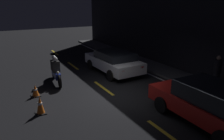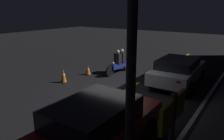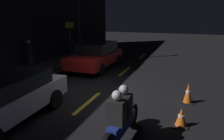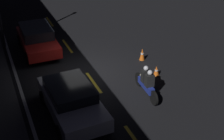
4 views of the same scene
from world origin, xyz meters
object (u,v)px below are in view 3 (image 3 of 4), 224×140
sedan_white (2,97)px  pedestrian (30,55)px  traffic_cone_near (181,117)px  shop_sign (70,33)px  street_lamp (78,9)px  taxi_red (96,55)px  motorcycle (121,118)px  traffic_cone_mid (188,93)px

sedan_white → pedestrian: pedestrian is taller
traffic_cone_near → shop_sign: (6.36, 7.02, 1.55)m
pedestrian → sedan_white: bearing=-147.9°
sedan_white → street_lamp: size_ratio=0.71×
pedestrian → taxi_red: bearing=-57.4°
taxi_red → pedestrian: 3.44m
sedan_white → street_lamp: bearing=-169.1°
sedan_white → street_lamp: street_lamp is taller
taxi_red → motorcycle: (-6.48, -3.46, -0.10)m
taxi_red → sedan_white: bearing=0.4°
sedan_white → shop_sign: shop_sign is taller
sedan_white → taxi_red: 6.51m
motorcycle → traffic_cone_mid: (3.05, -1.42, -0.30)m
traffic_cone_near → pedestrian: (3.32, 7.63, 0.64)m
traffic_cone_mid → pedestrian: 7.94m
taxi_red → motorcycle: size_ratio=1.82×
traffic_cone_near → taxi_red: bearing=42.5°
sedan_white → street_lamp: 8.48m
sedan_white → pedestrian: bearing=-149.5°
sedan_white → motorcycle: 3.42m
traffic_cone_near → pedestrian: 8.34m
street_lamp → motorcycle: bearing=-146.6°
taxi_red → motorcycle: taxi_red is taller
traffic_cone_near → traffic_cone_mid: bearing=-4.5°
traffic_cone_near → street_lamp: 9.68m
taxi_red → street_lamp: bearing=-128.6°
traffic_cone_near → shop_sign: shop_sign is taller
motorcycle → shop_sign: bearing=40.9°
traffic_cone_near → motorcycle: bearing=135.8°
traffic_cone_near → pedestrian: bearing=66.5°
shop_sign → taxi_red: bearing=-117.4°
sedan_white → taxi_red: (6.51, 0.03, 0.05)m
sedan_white → traffic_cone_near: sedan_white is taller
motorcycle → traffic_cone_mid: motorcycle is taller
pedestrian → traffic_cone_mid: bearing=-101.5°
street_lamp → traffic_cone_near: bearing=-135.4°
sedan_white → traffic_cone_near: bearing=104.3°
sedan_white → pedestrian: 5.51m
traffic_cone_mid → shop_sign: shop_sign is taller
motorcycle → taxi_red: bearing=32.1°
taxi_red → pedestrian: size_ratio=2.68×
traffic_cone_near → shop_sign: size_ratio=0.22×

